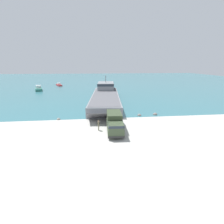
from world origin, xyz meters
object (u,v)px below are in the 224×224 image
Objects in this scene: landing_craft at (105,95)px; military_truck at (115,123)px; moored_boat_a at (39,89)px; soldier_on_ramp at (99,125)px; moored_boat_b at (59,85)px.

military_truck is (-0.47, -25.75, -0.17)m from landing_craft.
landing_craft reaches higher than moored_boat_a.
military_truck reaches higher than soldier_on_ramp.
moored_boat_a is 18.19m from moored_boat_b.
moored_boat_a is at bearing 142.32° from landing_craft.
soldier_on_ramp reaches higher than moored_boat_b.
moored_boat_a is (-27.11, 25.23, -0.99)m from landing_craft.
moored_boat_b is at bearing -125.04° from moored_boat_a.
moored_boat_b is at bearing -159.98° from military_truck.
soldier_on_ramp is (-2.68, 0.82, -0.53)m from military_truck.
military_truck is 4.08× the size of soldier_on_ramp.
landing_craft is 37.05m from moored_boat_a.
military_truck is at bearing 100.36° from moored_boat_a.
soldier_on_ramp is 0.24× the size of moored_boat_b.
military_truck reaches higher than moored_boat_b.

